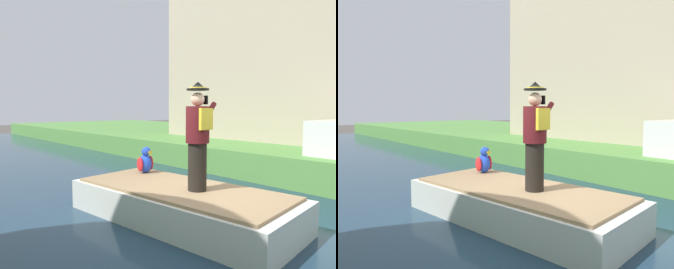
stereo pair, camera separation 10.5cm
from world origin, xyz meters
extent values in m
plane|color=#4C4742|center=(0.00, 0.00, 0.00)|extent=(80.00, 80.00, 0.00)
cube|color=#1E384C|center=(0.00, 0.00, 0.05)|extent=(6.97, 48.00, 0.10)
cube|color=silver|center=(0.00, 0.49, 0.38)|extent=(2.28, 4.38, 0.56)
cube|color=#997A56|center=(0.00, 0.49, 0.69)|extent=(2.09, 4.03, 0.05)
cylinder|color=black|center=(0.05, 0.11, 1.12)|extent=(0.32, 0.32, 0.82)
cylinder|color=#561419|center=(0.05, 0.11, 1.84)|extent=(0.40, 0.40, 0.62)
cube|color=gold|center=(0.05, -0.08, 1.94)|extent=(0.28, 0.06, 0.36)
sphere|color=#DBA884|center=(0.05, 0.11, 2.27)|extent=(0.23, 0.23, 0.23)
cylinder|color=black|center=(0.05, 0.11, 2.43)|extent=(0.38, 0.38, 0.03)
cone|color=black|center=(0.05, 0.11, 2.50)|extent=(0.26, 0.26, 0.12)
cylinder|color=gold|center=(0.05, 0.11, 2.46)|extent=(0.29, 0.29, 0.02)
cylinder|color=#561419|center=(0.27, 0.07, 2.02)|extent=(0.38, 0.09, 0.43)
cube|color=black|center=(0.18, 0.05, 2.26)|extent=(0.03, 0.08, 0.15)
ellipsoid|color=blue|center=(0.30, 1.92, 0.91)|extent=(0.26, 0.32, 0.40)
sphere|color=blue|center=(0.30, 1.88, 1.18)|extent=(0.20, 0.20, 0.20)
cone|color=yellow|center=(0.30, 1.78, 1.17)|extent=(0.09, 0.09, 0.09)
ellipsoid|color=red|center=(0.16, 1.92, 0.91)|extent=(0.08, 0.20, 0.32)
ellipsoid|color=red|center=(0.44, 1.92, 0.91)|extent=(0.08, 0.20, 0.32)
camera|label=1|loc=(-3.89, -3.68, 2.12)|focal=34.56mm
camera|label=2|loc=(-3.81, -3.75, 2.12)|focal=34.56mm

